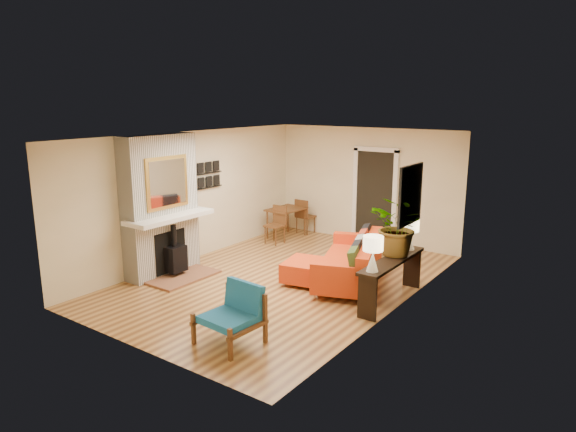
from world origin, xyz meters
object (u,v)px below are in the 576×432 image
(dining_table, at_px, (288,214))
(houseplant, at_px, (399,226))
(ottoman, at_px, (308,270))
(blue_chair, at_px, (235,311))
(lamp_near, at_px, (373,249))
(sofa, at_px, (354,261))
(console_table, at_px, (392,268))
(lamp_far, at_px, (410,230))

(dining_table, height_order, houseplant, houseplant)
(ottoman, xyz_separation_m, blue_chair, (0.43, -2.45, 0.20))
(lamp_near, distance_m, houseplant, 0.97)
(lamp_near, bearing_deg, ottoman, 156.71)
(sofa, xyz_separation_m, ottoman, (-0.64, -0.52, -0.15))
(console_table, bearing_deg, houseplant, 92.45)
(sofa, distance_m, console_table, 1.08)
(ottoman, relative_size, blue_chair, 1.15)
(sofa, xyz_separation_m, blue_chair, (-0.21, -2.98, 0.05))
(sofa, bearing_deg, blue_chair, -94.05)
(lamp_far, height_order, houseplant, houseplant)
(sofa, distance_m, ottoman, 0.84)
(lamp_far, distance_m, houseplant, 0.46)
(blue_chair, relative_size, console_table, 0.44)
(ottoman, bearing_deg, lamp_near, -23.29)
(console_table, relative_size, houseplant, 1.88)
(houseplant, bearing_deg, sofa, 165.04)
(blue_chair, distance_m, dining_table, 5.38)
(console_table, distance_m, lamp_near, 0.87)
(lamp_near, bearing_deg, dining_table, 140.69)
(sofa, height_order, houseplant, houseplant)
(blue_chair, height_order, dining_table, dining_table)
(lamp_far, bearing_deg, console_table, -90.00)
(console_table, xyz_separation_m, lamp_far, (0.00, 0.67, 0.49))
(lamp_near, xyz_separation_m, lamp_far, (0.00, 1.39, 0.00))
(sofa, bearing_deg, lamp_far, 11.25)
(dining_table, height_order, lamp_near, lamp_near)
(lamp_near, relative_size, lamp_far, 1.00)
(sofa, xyz_separation_m, houseplant, (0.93, -0.25, 0.84))
(sofa, xyz_separation_m, dining_table, (-2.71, 1.79, 0.18))
(dining_table, bearing_deg, houseplant, -29.19)
(sofa, height_order, lamp_far, lamp_far)
(console_table, height_order, lamp_near, lamp_near)
(houseplant, bearing_deg, console_table, -87.55)
(blue_chair, height_order, lamp_near, lamp_near)
(sofa, bearing_deg, dining_table, 146.63)
(lamp_near, bearing_deg, console_table, 90.00)
(ottoman, xyz_separation_m, console_table, (1.58, 0.04, 0.35))
(ottoman, relative_size, lamp_far, 1.73)
(dining_table, bearing_deg, sofa, -33.37)
(dining_table, bearing_deg, lamp_near, -39.31)
(blue_chair, bearing_deg, console_table, 65.21)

